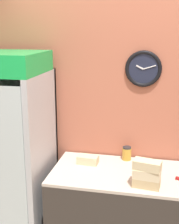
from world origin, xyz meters
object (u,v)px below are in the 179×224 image
object	(u,v)px
sandwich_stack_bottom	(146,182)
sandwich_flat_left	(88,160)
sandwich_stack_middle	(147,174)
beverage_cooler	(9,146)
sandwich_stack_top	(147,165)
condiment_jar	(127,153)

from	to	relation	value
sandwich_stack_bottom	sandwich_flat_left	size ratio (longest dim) A/B	1.14
sandwich_stack_bottom	sandwich_stack_middle	bearing A→B (deg)	0.00
sandwich_stack_middle	sandwich_flat_left	distance (m)	0.65
beverage_cooler	sandwich_stack_bottom	distance (m)	1.33
sandwich_stack_middle	sandwich_flat_left	size ratio (longest dim) A/B	1.14
sandwich_stack_top	condiment_jar	distance (m)	0.55
sandwich_stack_middle	sandwich_stack_top	xyz separation A→B (m)	(0.00, 0.00, 0.08)
beverage_cooler	sandwich_stack_top	size ratio (longest dim) A/B	8.48
sandwich_stack_middle	condiment_jar	distance (m)	0.54
condiment_jar	sandwich_flat_left	bearing A→B (deg)	-154.49
condiment_jar	beverage_cooler	bearing A→B (deg)	-167.85
sandwich_stack_bottom	condiment_jar	xyz separation A→B (m)	(-0.20, 0.50, 0.03)
beverage_cooler	sandwich_stack_bottom	bearing A→B (deg)	-11.50
sandwich_stack_middle	beverage_cooler	bearing A→B (deg)	168.50
beverage_cooler	sandwich_flat_left	xyz separation A→B (m)	(0.75, 0.07, -0.10)
beverage_cooler	sandwich_stack_middle	world-z (taller)	beverage_cooler
sandwich_stack_top	condiment_jar	bearing A→B (deg)	112.12
sandwich_stack_top	sandwich_stack_middle	bearing A→B (deg)	0.00
sandwich_stack_middle	sandwich_flat_left	world-z (taller)	sandwich_stack_middle
sandwich_stack_middle	condiment_jar	xyz separation A→B (m)	(-0.20, 0.50, -0.05)
sandwich_stack_bottom	sandwich_flat_left	distance (m)	0.64
sandwich_stack_middle	sandwich_stack_top	size ratio (longest dim) A/B	0.98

